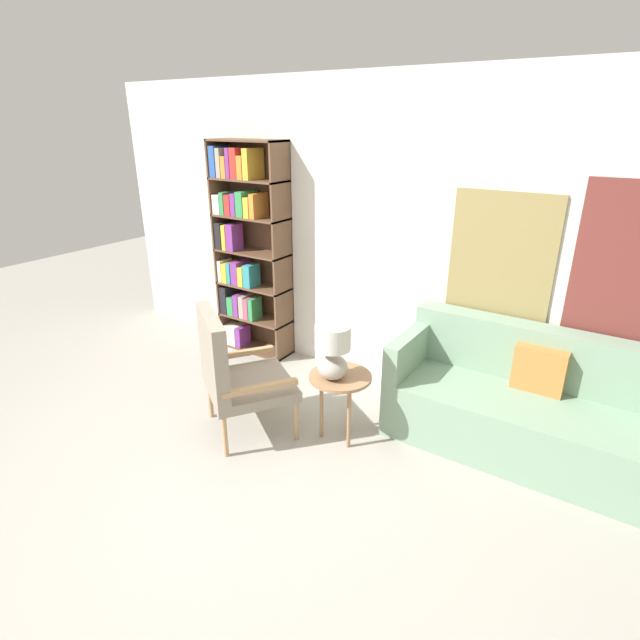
# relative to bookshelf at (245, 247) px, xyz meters

# --- Properties ---
(ground_plane) EXTENTS (14.00, 14.00, 0.00)m
(ground_plane) POSITION_rel_bookshelf_xyz_m (1.43, -1.84, -1.11)
(ground_plane) COLOR #9E998E
(wall_back) EXTENTS (6.40, 0.08, 2.70)m
(wall_back) POSITION_rel_bookshelf_xyz_m (1.50, 0.19, 0.23)
(wall_back) COLOR silver
(wall_back) RESTS_ON ground_plane
(bookshelf) EXTENTS (0.80, 0.30, 2.15)m
(bookshelf) POSITION_rel_bookshelf_xyz_m (0.00, 0.00, 0.00)
(bookshelf) COLOR brown
(bookshelf) RESTS_ON ground_plane
(armchair) EXTENTS (0.89, 0.89, 1.02)m
(armchair) POSITION_rel_bookshelf_xyz_m (0.95, -1.28, -0.56)
(armchair) COLOR tan
(armchair) RESTS_ON ground_plane
(couch) EXTENTS (2.00, 0.80, 0.90)m
(couch) POSITION_rel_bookshelf_xyz_m (2.93, -0.24, -0.78)
(couch) COLOR gray
(couch) RESTS_ON ground_plane
(side_table) EXTENTS (0.47, 0.47, 0.55)m
(side_table) POSITION_rel_bookshelf_xyz_m (1.69, -0.89, -0.64)
(side_table) COLOR #99704C
(side_table) RESTS_ON ground_plane
(table_lamp) EXTENTS (0.26, 0.26, 0.42)m
(table_lamp) POSITION_rel_bookshelf_xyz_m (1.66, -0.96, -0.34)
(table_lamp) COLOR #A59E93
(table_lamp) RESTS_ON side_table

